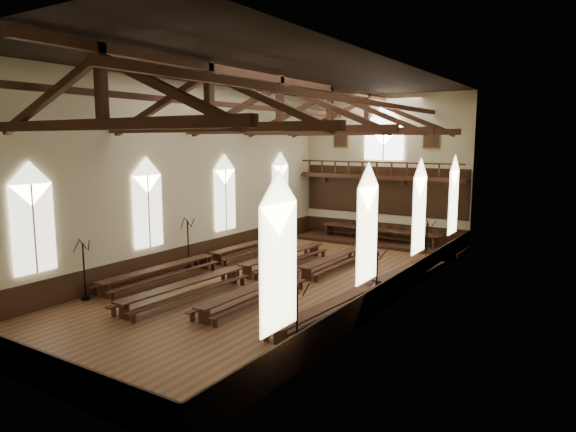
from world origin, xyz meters
name	(u,v)px	position (x,y,z in m)	size (l,w,h in m)	color
ground	(280,281)	(0.00, 0.00, 0.00)	(26.00, 26.00, 0.00)	brown
room_walls	(280,150)	(0.00, 0.00, 6.46)	(26.00, 26.00, 26.00)	beige
wainscot_band	(280,269)	(0.00, 0.00, 0.60)	(12.00, 26.00, 1.20)	black
side_windows	(280,206)	(0.00, 0.00, 3.74)	(11.85, 19.80, 4.50)	white
end_window	(384,136)	(0.00, 12.90, 7.22)	(2.80, 0.12, 3.80)	white
minstrels_gallery	(381,184)	(0.00, 12.66, 3.91)	(11.80, 1.24, 3.70)	#3D1E13
portraits	(384,138)	(0.00, 12.90, 7.10)	(7.75, 0.09, 1.45)	brown
roof_trusses	(280,112)	(0.00, 0.00, 8.22)	(11.70, 25.70, 2.80)	#3D1E13
refectory_row_a	(211,257)	(-4.83, 0.37, 0.55)	(1.70, 14.43, 0.75)	#3D1E13
refectory_row_b	(240,270)	(-1.73, -1.01, 0.54)	(1.86, 14.42, 0.74)	#3D1E13
refectory_row_c	(298,274)	(1.00, 0.08, 0.51)	(1.52, 13.96, 0.70)	#3D1E13
refectory_row_d	(373,287)	(5.00, -0.13, 0.51)	(1.91, 13.98, 0.70)	#3D1E13
dais	(378,242)	(0.42, 11.40, 0.11)	(11.40, 3.17, 0.21)	black
high_table	(379,231)	(0.42, 11.40, 0.89)	(8.58, 1.57, 0.80)	#3D1E13
high_chairs	(383,231)	(0.42, 12.22, 0.73)	(7.64, 0.45, 0.94)	#3D1E13
candelabrum_left_near	(85,282)	(-5.55, -7.07, 0.81)	(0.81, 0.76, 2.68)	black
candelabrum_left_mid	(188,253)	(-5.55, -0.62, 0.85)	(0.83, 0.84, 2.81)	black
candelabrum_left_far	(268,233)	(-5.55, 6.96, 0.85)	(0.85, 0.79, 2.80)	black
candelabrum_right_near	(297,337)	(5.55, -7.45, 0.78)	(0.78, 0.74, 2.58)	black
candelabrum_right_mid	(376,289)	(5.55, -1.11, 0.76)	(0.72, 0.75, 2.50)	black
candelabrum_right_far	(426,257)	(5.55, 5.52, 0.86)	(0.85, 0.83, 2.84)	black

